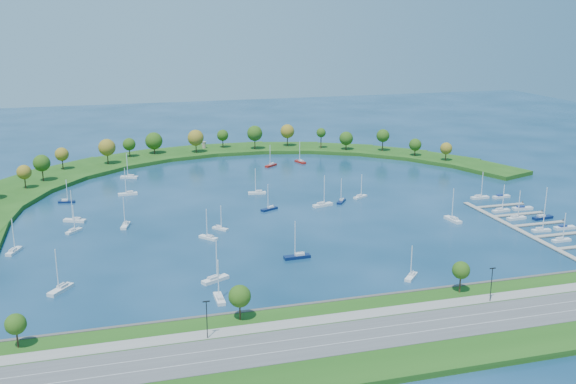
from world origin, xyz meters
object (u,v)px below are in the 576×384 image
object	(u,v)px
moored_boat_8	(219,298)
docked_boat_4	(541,229)
moored_boat_20	(75,220)
moored_boat_5	(297,256)
moored_boat_19	(129,176)
docked_boat_5	(564,227)
moored_boat_15	(269,208)
moored_boat_21	(209,237)
moored_boat_7	(271,165)
moored_boat_16	(61,288)
moored_boat_0	(66,201)
moored_boat_17	(14,250)
docked_boat_2	(561,239)
moored_boat_2	(215,278)
moored_boat_13	(360,196)
moored_boat_1	(220,228)
moored_boat_4	(453,219)
moored_boat_18	(411,275)
moored_boat_10	(341,200)
docked_boat_10	(480,197)
moored_boat_9	(128,193)
docked_boat_8	(501,210)
moored_boat_3	(257,192)
docked_boat_9	(522,208)
docked_boat_7	(543,217)
moored_boat_12	(323,204)
harbor_tower	(204,145)
moored_boat_6	(125,225)
docked_boat_11	(501,196)
docked_boat_6	(516,217)
moored_boat_11	(74,230)
dock_system	(539,230)
moored_boat_14	(300,161)

from	to	relation	value
moored_boat_8	docked_boat_4	bearing A→B (deg)	-77.54
moored_boat_20	moored_boat_5	bearing A→B (deg)	163.68
moored_boat_19	docked_boat_5	bearing A→B (deg)	161.79
moored_boat_15	moored_boat_21	size ratio (longest dim) A/B	1.00
moored_boat_7	moored_boat_16	xyz separation A→B (m)	(-101.36, -143.00, 0.05)
moored_boat_0	moored_boat_21	distance (m)	82.67
moored_boat_17	docked_boat_2	size ratio (longest dim) A/B	1.12
moored_boat_2	moored_boat_13	world-z (taller)	moored_boat_2
moored_boat_1	moored_boat_4	world-z (taller)	moored_boat_4
moored_boat_18	moored_boat_20	distance (m)	135.59
moored_boat_10	docked_boat_2	world-z (taller)	moored_boat_10
docked_boat_2	docked_boat_10	distance (m)	58.51
moored_boat_5	moored_boat_9	bearing A→B (deg)	-64.87
moored_boat_2	docked_boat_8	size ratio (longest dim) A/B	1.15
moored_boat_1	moored_boat_3	xyz separation A→B (m)	(25.41, 46.13, 0.05)
moored_boat_18	docked_boat_9	xyz separation A→B (m)	(77.96, 55.11, -0.22)
docked_boat_2	docked_boat_7	bearing A→B (deg)	66.29
moored_boat_4	moored_boat_12	xyz separation A→B (m)	(-43.13, 33.90, 0.01)
harbor_tower	moored_boat_5	distance (m)	184.66
docked_boat_8	moored_boat_2	bearing A→B (deg)	-167.32
docked_boat_2	moored_boat_6	bearing A→B (deg)	157.07
moored_boat_3	docked_boat_7	world-z (taller)	docked_boat_7
moored_boat_19	docked_boat_7	xyz separation A→B (m)	(155.96, -114.59, 0.01)
moored_boat_13	docked_boat_9	bearing A→B (deg)	-59.48
moored_boat_18	docked_boat_11	world-z (taller)	moored_boat_18
moored_boat_4	moored_boat_8	distance (m)	113.66
moored_boat_18	docked_boat_6	xyz separation A→B (m)	(67.51, 43.88, 0.03)
moored_boat_15	moored_boat_13	bearing A→B (deg)	164.12
moored_boat_21	docked_boat_2	world-z (taller)	moored_boat_21
moored_boat_19	moored_boat_10	bearing A→B (deg)	162.18
moored_boat_3	moored_boat_20	world-z (taller)	moored_boat_20
moored_boat_19	harbor_tower	bearing A→B (deg)	-108.96
moored_boat_11	docked_boat_7	world-z (taller)	docked_boat_7
moored_boat_4	moored_boat_9	bearing A→B (deg)	52.25
moored_boat_7	docked_boat_6	xyz separation A→B (m)	(70.93, -118.36, 0.00)
moored_boat_21	docked_boat_7	xyz separation A→B (m)	(132.86, -12.39, 0.05)
moored_boat_19	moored_boat_21	bearing A→B (deg)	123.89
moored_boat_6	docked_boat_7	size ratio (longest dim) A/B	0.92
moored_boat_2	docked_boat_5	world-z (taller)	moored_boat_2
harbor_tower	moored_boat_18	distance (m)	213.31
docked_boat_5	docked_boat_6	world-z (taller)	docked_boat_6
moored_boat_4	dock_system	bearing A→B (deg)	-134.34
docked_boat_6	docked_boat_8	bearing A→B (deg)	85.93
moored_boat_4	docked_boat_10	bearing A→B (deg)	-53.11
moored_boat_5	moored_boat_9	xyz separation A→B (m)	(-51.00, 97.65, -0.02)
moored_boat_20	docked_boat_5	world-z (taller)	moored_boat_20
moored_boat_12	docked_boat_5	world-z (taller)	moored_boat_12
moored_boat_8	moored_boat_20	bearing A→B (deg)	25.18
moored_boat_12	moored_boat_21	bearing A→B (deg)	-169.03
moored_boat_14	docked_boat_10	distance (m)	106.84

